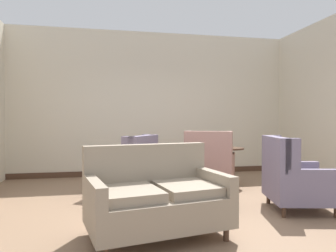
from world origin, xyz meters
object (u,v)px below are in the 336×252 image
at_px(settee, 156,198).
at_px(side_table, 230,163).
at_px(armchair_back_corner, 210,164).
at_px(porcelain_vase, 197,165).
at_px(armchair_foreground_right, 294,179).
at_px(armchair_near_window, 128,170).
at_px(coffee_table, 198,182).

height_order(settee, side_table, settee).
bearing_deg(armchair_back_corner, side_table, -138.31).
height_order(porcelain_vase, settee, settee).
bearing_deg(armchair_foreground_right, porcelain_vase, 85.10).
distance_m(armchair_foreground_right, armchair_near_window, 2.52).
distance_m(armchair_near_window, side_table, 1.99).
relative_size(armchair_foreground_right, armchair_back_corner, 0.88).
xyz_separation_m(settee, side_table, (1.78, 2.27, 0.03)).
bearing_deg(settee, armchair_back_corner, 46.87).
bearing_deg(settee, side_table, 40.78).
height_order(armchair_near_window, armchair_back_corner, armchair_back_corner).
xyz_separation_m(armchair_near_window, side_table, (1.95, 0.43, 0.01)).
xyz_separation_m(porcelain_vase, armchair_near_window, (-0.92, 0.86, -0.18)).
relative_size(coffee_table, settee, 0.56).
bearing_deg(armchair_foreground_right, coffee_table, 85.62).
relative_size(coffee_table, armchair_foreground_right, 0.86).
relative_size(coffee_table, armchair_near_window, 0.74).
height_order(settee, armchair_back_corner, armchair_back_corner).
height_order(armchair_foreground_right, armchair_near_window, armchair_foreground_right).
distance_m(settee, armchair_foreground_right, 2.10).
xyz_separation_m(armchair_foreground_right, side_table, (-0.23, 1.68, 0.00)).
distance_m(porcelain_vase, armchair_back_corner, 1.32).
bearing_deg(porcelain_vase, coffee_table, -62.00).
height_order(coffee_table, settee, settee).
relative_size(porcelain_vase, settee, 0.24).
bearing_deg(porcelain_vase, settee, -127.39).
distance_m(coffee_table, armchair_near_window, 1.27).
xyz_separation_m(porcelain_vase, side_table, (1.03, 1.28, -0.17)).
xyz_separation_m(armchair_near_window, armchair_back_corner, (1.51, 0.31, 0.01)).
height_order(armchair_back_corner, side_table, armchair_back_corner).
relative_size(porcelain_vase, side_table, 0.54).
bearing_deg(side_table, armchair_near_window, -167.67).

